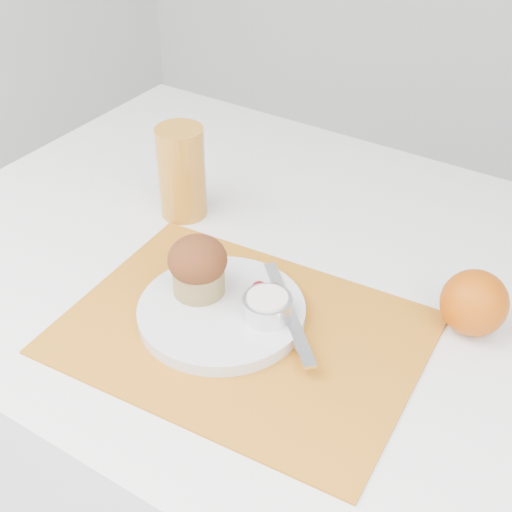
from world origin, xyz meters
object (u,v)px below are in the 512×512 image
Objects in this scene: table at (306,452)px; juice_glass at (182,172)px; plate at (222,312)px; orange at (474,303)px; muffin at (198,266)px.

juice_glass is (-0.25, 0.03, 0.45)m from table.
plate reaches higher than table.
table is 8.38× the size of juice_glass.
juice_glass is at bearing 138.16° from plate.
orange is at bearing 29.76° from plate.
muffin is at bearing -155.29° from orange.
muffin is at bearing 165.90° from plate.
orange is at bearing -2.21° from juice_glass.
juice_glass is at bearing 173.25° from table.
table is 14.48× the size of orange.
orange reaches higher than table.
muffin reaches higher than table.
muffin is at bearing -128.21° from table.
plate is at bearing -150.24° from orange.
table is 0.47m from muffin.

